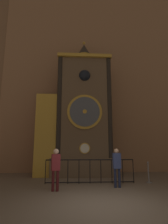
# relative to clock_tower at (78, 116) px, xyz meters

# --- Properties ---
(ground_plane) EXTENTS (28.00, 28.00, 0.00)m
(ground_plane) POSITION_rel_clock_tower_xyz_m (0.69, -5.22, -3.59)
(ground_plane) COLOR brown
(cathedral_back_wall) EXTENTS (24.00, 0.32, 15.40)m
(cathedral_back_wall) POSITION_rel_clock_tower_xyz_m (0.61, 1.41, 4.09)
(cathedral_back_wall) COLOR #936B4C
(cathedral_back_wall) RESTS_ON ground_plane
(clock_tower) EXTENTS (4.89, 1.81, 8.81)m
(clock_tower) POSITION_rel_clock_tower_xyz_m (0.00, 0.00, 0.00)
(clock_tower) COLOR brown
(clock_tower) RESTS_ON ground_plane
(railing_fence) EXTENTS (4.28, 0.05, 1.11)m
(railing_fence) POSITION_rel_clock_tower_xyz_m (0.53, -2.14, -2.98)
(railing_fence) COLOR black
(railing_fence) RESTS_ON ground_plane
(visitor_near) EXTENTS (0.39, 0.30, 1.65)m
(visitor_near) POSITION_rel_clock_tower_xyz_m (-0.98, -3.48, -2.60)
(visitor_near) COLOR #461518
(visitor_near) RESTS_ON ground_plane
(visitor_far) EXTENTS (0.34, 0.22, 1.64)m
(visitor_far) POSITION_rel_clock_tower_xyz_m (1.64, -3.03, -2.61)
(visitor_far) COLOR #1B213A
(visitor_far) RESTS_ON ground_plane
(stanchion_post) EXTENTS (0.28, 0.28, 0.99)m
(stanchion_post) POSITION_rel_clock_tower_xyz_m (3.41, -2.12, -3.28)
(stanchion_post) COLOR gray
(stanchion_post) RESTS_ON ground_plane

